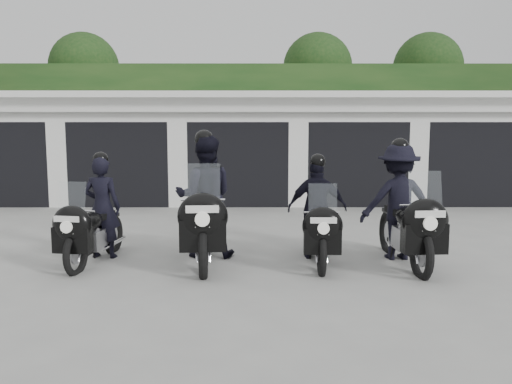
{
  "coord_description": "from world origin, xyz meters",
  "views": [
    {
      "loc": [
        0.42,
        -8.47,
        2.21
      ],
      "look_at": [
        0.45,
        0.42,
        1.05
      ],
      "focal_mm": 38.0,
      "sensor_mm": 36.0,
      "label": 1
    }
  ],
  "objects_px": {
    "police_bike_b": "(204,204)",
    "police_bike_d": "(402,208)",
    "police_bike_c": "(318,215)",
    "police_bike_a": "(95,218)"
  },
  "relations": [
    {
      "from": "police_bike_d",
      "to": "police_bike_a",
      "type": "bearing_deg",
      "value": 176.65
    },
    {
      "from": "police_bike_a",
      "to": "police_bike_b",
      "type": "xyz_separation_m",
      "value": [
        1.72,
        0.12,
        0.2
      ]
    },
    {
      "from": "police_bike_a",
      "to": "police_bike_c",
      "type": "xyz_separation_m",
      "value": [
        3.52,
        0.06,
        0.03
      ]
    },
    {
      "from": "police_bike_b",
      "to": "police_bike_c",
      "type": "height_order",
      "value": "police_bike_b"
    },
    {
      "from": "police_bike_c",
      "to": "police_bike_d",
      "type": "height_order",
      "value": "police_bike_d"
    },
    {
      "from": "police_bike_a",
      "to": "police_bike_c",
      "type": "relative_size",
      "value": 1.01
    },
    {
      "from": "police_bike_d",
      "to": "police_bike_c",
      "type": "bearing_deg",
      "value": 174.75
    },
    {
      "from": "police_bike_c",
      "to": "police_bike_d",
      "type": "relative_size",
      "value": 0.87
    },
    {
      "from": "police_bike_b",
      "to": "police_bike_d",
      "type": "height_order",
      "value": "police_bike_b"
    },
    {
      "from": "police_bike_c",
      "to": "police_bike_d",
      "type": "bearing_deg",
      "value": 0.63
    }
  ]
}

